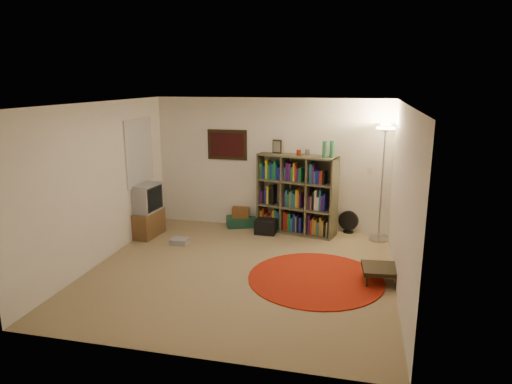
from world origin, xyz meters
TOP-DOWN VIEW (x-y plane):
  - room at (-0.05, 0.05)m, footprint 4.54×4.54m
  - bookshelf at (0.53, 2.03)m, footprint 1.54×0.77m
  - floor_lamp at (2.07, 1.90)m, footprint 0.49×0.49m
  - floor_fan at (1.52, 2.21)m, footprint 0.38×0.24m
  - tv_stand at (-2.15, 1.20)m, footprint 0.54×0.72m
  - dvd_box at (-1.36, 0.91)m, footprint 0.31×0.26m
  - suitcase at (-0.55, 2.14)m, footprint 0.67×0.55m
  - wicker_basket at (-0.57, 2.15)m, footprint 0.37×0.29m
  - duffel_bag at (0.01, 1.82)m, footprint 0.39×0.33m
  - paper_towel at (-0.10, 2.14)m, footprint 0.11×0.11m
  - red_rug at (1.13, -0.02)m, footprint 1.97×1.97m
  - side_table at (2.04, 0.09)m, footprint 0.55×0.55m

SIDE VIEW (x-z plane):
  - red_rug at x=1.13m, z-range 0.00..0.02m
  - dvd_box at x=-1.36m, z-range 0.00..0.10m
  - suitcase at x=-0.55m, z-range 0.00..0.19m
  - paper_towel at x=-0.10m, z-range 0.00..0.24m
  - duffel_bag at x=0.01m, z-range 0.00..0.27m
  - side_table at x=2.04m, z-range 0.08..0.31m
  - floor_fan at x=1.52m, z-range 0.00..0.43m
  - wicker_basket at x=-0.57m, z-range 0.19..0.37m
  - tv_stand at x=-2.15m, z-range -0.02..0.97m
  - bookshelf at x=0.53m, z-range -0.17..1.61m
  - room at x=-0.05m, z-range -0.01..2.53m
  - floor_lamp at x=2.07m, z-range 0.69..2.78m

